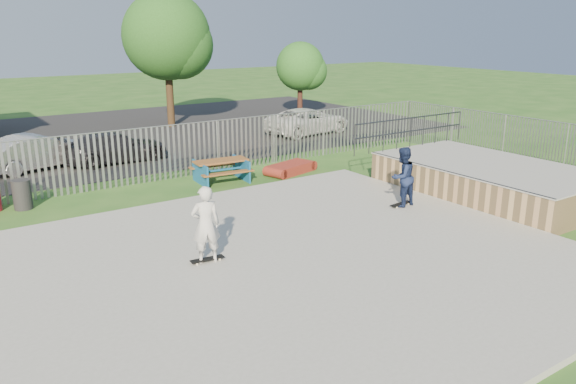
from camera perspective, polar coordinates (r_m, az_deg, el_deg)
ground at (r=13.00m, az=-2.71°, el=-8.20°), size 120.00×120.00×0.00m
concrete_slab at (r=12.97m, az=-2.71°, el=-7.90°), size 15.00×12.00×0.15m
quarter_pipe at (r=19.82m, az=19.58°, el=1.25°), size 5.50×7.05×2.19m
fence at (r=16.91m, az=-8.07°, el=1.11°), size 26.04×16.02×2.00m
picnic_table at (r=20.52m, az=-6.80°, el=2.17°), size 2.07×1.76×0.81m
funbox at (r=21.66m, az=0.26°, el=2.43°), size 2.03×1.39×0.37m
trash_bin_grey at (r=19.11m, az=-25.40°, el=-0.23°), size 0.56×0.56×0.93m
parking_lot at (r=30.22m, az=-22.13°, el=4.87°), size 40.00×18.00×0.02m
car_silver at (r=24.22m, az=-24.06°, el=3.76°), size 4.44×2.47×1.39m
car_dark at (r=24.36m, az=-17.16°, el=4.36°), size 4.36×1.92×1.25m
car_white at (r=29.78m, az=2.03°, el=7.23°), size 5.04×2.79×1.33m
tree_mid at (r=32.36m, az=-12.25°, el=15.20°), size 4.77×4.77×7.35m
tree_right at (r=35.61m, az=1.25°, el=12.63°), size 2.98×2.98×4.61m
skateboard_a at (r=17.54m, az=11.37°, el=-1.26°), size 0.82×0.28×0.08m
skateboard_b at (r=13.32m, az=-8.20°, el=-6.85°), size 0.82×0.28×0.08m
skater_navy at (r=17.30m, az=11.53°, el=1.51°), size 0.96×0.78×1.83m
skater_white at (r=13.00m, az=-8.36°, el=-3.29°), size 0.76×0.60×1.83m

